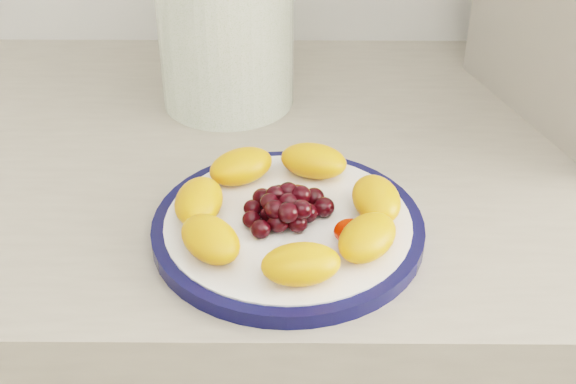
{
  "coord_description": "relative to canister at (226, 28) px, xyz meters",
  "views": [
    {
      "loc": [
        -0.11,
        0.43,
        1.37
      ],
      "look_at": [
        -0.11,
        1.04,
        0.95
      ],
      "focal_mm": 50.0,
      "sensor_mm": 36.0,
      "label": 1
    }
  ],
  "objects": [
    {
      "name": "plate_face",
      "position": [
        0.08,
        -0.27,
        -0.09
      ],
      "size": [
        0.23,
        0.23,
        0.02
      ],
      "primitive_type": "cylinder",
      "color": "white",
      "rests_on": "counter"
    },
    {
      "name": "fruit_plate",
      "position": [
        0.08,
        -0.28,
        -0.06
      ],
      "size": [
        0.22,
        0.22,
        0.03
      ],
      "color": "orange",
      "rests_on": "plate_face"
    },
    {
      "name": "plate_rim",
      "position": [
        0.08,
        -0.27,
        -0.09
      ],
      "size": [
        0.26,
        0.26,
        0.01
      ],
      "primitive_type": "cylinder",
      "color": "#0A0D36",
      "rests_on": "counter"
    },
    {
      "name": "canister",
      "position": [
        0.0,
        0.0,
        0.0
      ],
      "size": [
        0.2,
        0.2,
        0.19
      ],
      "primitive_type": "cylinder",
      "rotation": [
        0.0,
        0.0,
        -0.34
      ],
      "color": "#3B670F",
      "rests_on": "counter"
    }
  ]
}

